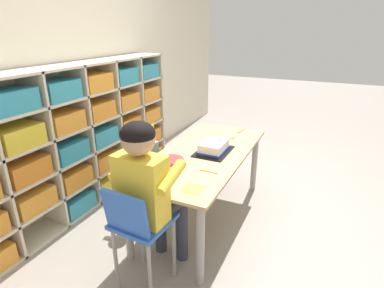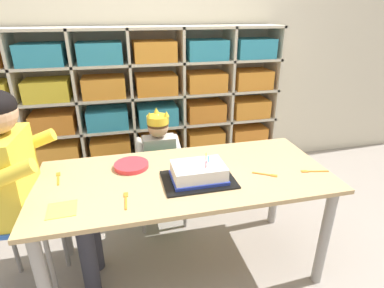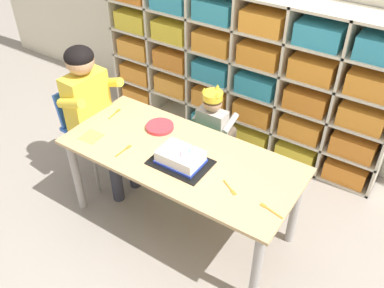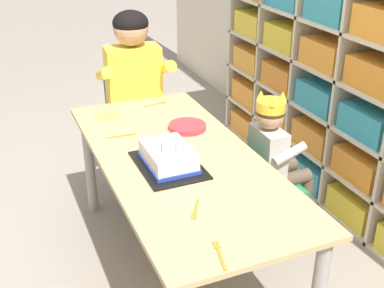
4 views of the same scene
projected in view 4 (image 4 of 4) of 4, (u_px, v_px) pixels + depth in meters
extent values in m
plane|color=gray|center=(181.00, 269.00, 2.43)|extent=(16.00, 16.00, 0.00)
cube|color=beige|center=(375.00, 97.00, 2.74)|extent=(2.43, 0.01, 1.28)
cube|color=beige|center=(247.00, 46.00, 3.69)|extent=(0.02, 0.30, 1.28)
cube|color=beige|center=(276.00, 61.00, 3.36)|extent=(0.02, 0.30, 1.28)
cube|color=beige|center=(311.00, 79.00, 3.03)|extent=(0.02, 0.30, 1.28)
cube|color=beige|center=(354.00, 101.00, 2.69)|extent=(0.02, 0.30, 1.28)
cube|color=beige|center=(339.00, 200.00, 2.97)|extent=(2.43, 0.30, 0.02)
cube|color=beige|center=(345.00, 162.00, 2.86)|extent=(2.43, 0.30, 0.02)
cube|color=beige|center=(351.00, 122.00, 2.75)|extent=(2.43, 0.30, 0.02)
cube|color=beige|center=(358.00, 79.00, 2.64)|extent=(2.43, 0.30, 0.02)
cube|color=beige|center=(365.00, 32.00, 2.53)|extent=(2.43, 0.30, 0.02)
cube|color=orange|center=(254.00, 124.00, 3.76)|extent=(0.31, 0.24, 0.15)
cube|color=teal|center=(318.00, 172.00, 3.09)|extent=(0.31, 0.24, 0.15)
cube|color=yellow|center=(362.00, 205.00, 2.76)|extent=(0.31, 0.24, 0.15)
cube|color=orange|center=(256.00, 92.00, 3.65)|extent=(0.31, 0.24, 0.15)
cube|color=orange|center=(286.00, 112.00, 3.31)|extent=(0.31, 0.24, 0.15)
cube|color=orange|center=(323.00, 136.00, 2.98)|extent=(0.31, 0.24, 0.15)
cube|color=orange|center=(369.00, 165.00, 2.65)|extent=(0.31, 0.24, 0.15)
cube|color=orange|center=(258.00, 59.00, 3.54)|extent=(0.31, 0.24, 0.15)
cube|color=orange|center=(290.00, 76.00, 3.20)|extent=(0.31, 0.24, 0.15)
cube|color=teal|center=(328.00, 96.00, 2.87)|extent=(0.31, 0.24, 0.15)
cube|color=teal|center=(377.00, 122.00, 2.54)|extent=(0.31, 0.24, 0.15)
cube|color=yellow|center=(260.00, 23.00, 3.42)|extent=(0.31, 0.24, 0.15)
cube|color=yellow|center=(293.00, 37.00, 3.09)|extent=(0.31, 0.24, 0.15)
cube|color=orange|center=(334.00, 54.00, 2.76)|extent=(0.31, 0.24, 0.15)
cube|color=teal|center=(339.00, 8.00, 2.65)|extent=(0.31, 0.24, 0.15)
cube|color=tan|center=(179.00, 160.00, 2.16)|extent=(1.48, 0.66, 0.02)
cylinder|color=#9E9993|center=(90.00, 164.00, 2.77)|extent=(0.05, 0.05, 0.59)
cylinder|color=#9E9993|center=(180.00, 147.00, 2.96)|extent=(0.05, 0.05, 0.59)
cube|color=#238451|center=(264.00, 184.00, 2.51)|extent=(0.34, 0.31, 0.03)
cube|color=#238451|center=(240.00, 165.00, 2.40)|extent=(0.32, 0.06, 0.25)
cylinder|color=gray|center=(297.00, 222.00, 2.51)|extent=(0.02, 0.02, 0.32)
cylinder|color=gray|center=(268.00, 194.00, 2.75)|extent=(0.02, 0.02, 0.32)
cylinder|color=gray|center=(254.00, 233.00, 2.43)|extent=(0.02, 0.02, 0.32)
cylinder|color=gray|center=(228.00, 204.00, 2.66)|extent=(0.02, 0.02, 0.32)
cube|color=#B2ADA3|center=(267.00, 156.00, 2.44)|extent=(0.21, 0.11, 0.29)
sphere|color=tan|center=(270.00, 115.00, 2.35)|extent=(0.13, 0.13, 0.13)
ellipsoid|color=#472D19|center=(271.00, 112.00, 2.34)|extent=(0.14, 0.14, 0.10)
cylinder|color=yellow|center=(271.00, 106.00, 2.33)|extent=(0.14, 0.14, 0.05)
cone|color=yellow|center=(283.00, 95.00, 2.33)|extent=(0.04, 0.04, 0.04)
cone|color=yellow|center=(273.00, 102.00, 2.25)|extent=(0.04, 0.04, 0.04)
cone|color=yellow|center=(261.00, 94.00, 2.34)|extent=(0.04, 0.04, 0.04)
cylinder|color=brown|center=(291.00, 179.00, 2.48)|extent=(0.07, 0.21, 0.07)
cylinder|color=brown|center=(277.00, 167.00, 2.59)|extent=(0.07, 0.21, 0.07)
cylinder|color=brown|center=(304.00, 208.00, 2.61)|extent=(0.06, 0.06, 0.34)
cylinder|color=brown|center=(291.00, 196.00, 2.71)|extent=(0.06, 0.06, 0.34)
cylinder|color=#B2ADA3|center=(290.00, 154.00, 2.33)|extent=(0.05, 0.17, 0.10)
cylinder|color=#B2ADA3|center=(263.00, 133.00, 2.53)|extent=(0.05, 0.17, 0.10)
cube|color=blue|center=(136.00, 118.00, 2.91)|extent=(0.34, 0.34, 0.03)
cube|color=blue|center=(129.00, 87.00, 2.98)|extent=(0.08, 0.29, 0.26)
cylinder|color=gray|center=(121.00, 168.00, 2.87)|extent=(0.02, 0.02, 0.45)
cylinder|color=gray|center=(164.00, 161.00, 2.95)|extent=(0.02, 0.02, 0.45)
cylinder|color=gray|center=(113.00, 149.00, 3.09)|extent=(0.02, 0.02, 0.45)
cylinder|color=gray|center=(152.00, 143.00, 3.17)|extent=(0.02, 0.02, 0.45)
cube|color=yellow|center=(134.00, 83.00, 2.82)|extent=(0.18, 0.31, 0.42)
sphere|color=tan|center=(131.00, 28.00, 2.68)|extent=(0.19, 0.19, 0.19)
ellipsoid|color=black|center=(130.00, 23.00, 2.67)|extent=(0.19, 0.19, 0.14)
cylinder|color=#33333D|center=(126.00, 125.00, 2.74)|extent=(0.31, 0.12, 0.10)
cylinder|color=#33333D|center=(157.00, 120.00, 2.80)|extent=(0.31, 0.12, 0.10)
cylinder|color=#33333D|center=(134.00, 180.00, 2.73)|extent=(0.08, 0.08, 0.47)
cylinder|color=#33333D|center=(166.00, 174.00, 2.79)|extent=(0.08, 0.08, 0.47)
cylinder|color=yellow|center=(104.00, 74.00, 2.68)|extent=(0.25, 0.08, 0.14)
cylinder|color=yellow|center=(165.00, 67.00, 2.78)|extent=(0.25, 0.08, 0.14)
cube|color=black|center=(169.00, 165.00, 2.09)|extent=(0.35, 0.25, 0.01)
cube|color=white|center=(168.00, 156.00, 2.07)|extent=(0.25, 0.18, 0.08)
cube|color=#283DB2|center=(169.00, 163.00, 2.09)|extent=(0.27, 0.19, 0.02)
cylinder|color=#4CB2E5|center=(176.00, 148.00, 2.01)|extent=(0.01, 0.01, 0.04)
cylinder|color=#E54C66|center=(161.00, 148.00, 2.01)|extent=(0.01, 0.01, 0.04)
cylinder|color=#EFCC4C|center=(183.00, 147.00, 2.02)|extent=(0.01, 0.01, 0.04)
cylinder|color=#DB333D|center=(187.00, 127.00, 2.42)|extent=(0.18, 0.18, 0.02)
cube|color=#F4DB4C|center=(107.00, 116.00, 2.57)|extent=(0.13, 0.13, 0.00)
cube|color=orange|center=(118.00, 136.00, 2.35)|extent=(0.01, 0.10, 0.00)
cube|color=orange|center=(132.00, 134.00, 2.37)|extent=(0.02, 0.04, 0.00)
cube|color=orange|center=(152.00, 105.00, 2.71)|extent=(0.02, 0.10, 0.00)
cube|color=orange|center=(163.00, 102.00, 2.74)|extent=(0.02, 0.04, 0.00)
cube|color=orange|center=(196.00, 206.00, 1.82)|extent=(0.08, 0.06, 0.00)
cube|color=orange|center=(194.00, 216.00, 1.76)|extent=(0.04, 0.04, 0.00)
cube|color=orange|center=(222.00, 259.00, 1.55)|extent=(0.11, 0.03, 0.00)
cube|color=orange|center=(216.00, 245.00, 1.61)|extent=(0.04, 0.03, 0.00)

